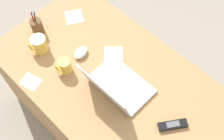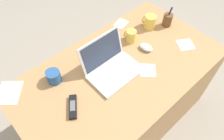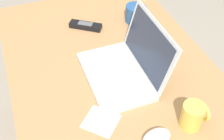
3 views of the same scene
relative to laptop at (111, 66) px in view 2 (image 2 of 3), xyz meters
name	(u,v)px [view 2 (image 2 of 3)]	position (x,y,z in m)	size (l,w,h in m)	color
ground_plane	(118,117)	(0.05, -0.04, -0.77)	(6.00, 6.00, 0.00)	gray
desk	(119,97)	(0.05, -0.04, -0.41)	(1.46, 0.82, 0.72)	#A87C4F
laptop	(111,66)	(0.00, 0.00, 0.00)	(0.35, 0.28, 0.22)	silver
computer_mouse	(146,47)	(0.32, -0.02, -0.03)	(0.07, 0.10, 0.04)	white
coffee_mug_white	(150,22)	(0.52, 0.13, 0.01)	(0.09, 0.10, 0.11)	#E0BC4C
coffee_mug_tall	(54,76)	(-0.33, 0.19, 0.00)	(0.09, 0.10, 0.09)	#26518C
coffee_mug_spare	(131,36)	(0.30, 0.12, 0.00)	(0.07, 0.09, 0.10)	#E0BC4C
cordless_phone	(73,107)	(-0.36, -0.06, -0.03)	(0.13, 0.15, 0.03)	black
pen_holder	(167,20)	(0.65, 0.05, 0.01)	(0.07, 0.07, 0.18)	brown
paper_note_near_laptop	(148,70)	(0.18, -0.17, -0.05)	(0.11, 0.10, 0.00)	white
paper_note_left	(9,93)	(-0.59, 0.30, -0.05)	(0.14, 0.17, 0.00)	white
paper_note_right	(185,45)	(0.58, -0.19, -0.05)	(0.12, 0.11, 0.00)	white
paper_note_front	(121,23)	(0.39, 0.31, -0.05)	(0.11, 0.09, 0.00)	white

